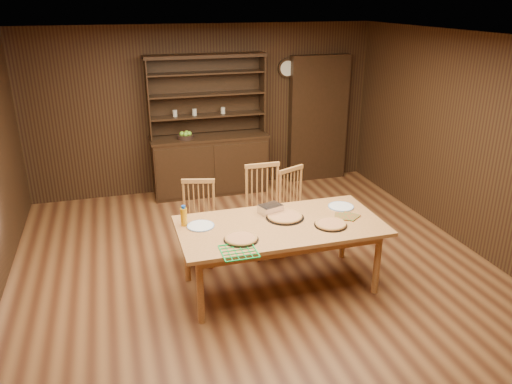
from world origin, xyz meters
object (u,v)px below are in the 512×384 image
object	(u,v)px
chair_center	(265,207)
chair_right	(295,205)
china_hutch	(210,157)
juice_bottle	(184,216)
chair_left	(199,219)
dining_table	(280,230)

from	to	relation	value
chair_center	chair_right	distance (m)	0.43
china_hutch	juice_bottle	size ratio (longest dim) A/B	9.76
chair_left	chair_center	distance (m)	0.81
china_hutch	chair_right	world-z (taller)	china_hutch
chair_center	chair_right	size ratio (longest dim) A/B	1.10
chair_center	dining_table	bearing A→B (deg)	-96.18
china_hutch	chair_right	distance (m)	2.22
chair_left	dining_table	bearing A→B (deg)	-34.93
china_hutch	dining_table	size ratio (longest dim) A/B	1.01
chair_center	china_hutch	bearing A→B (deg)	96.19
chair_left	china_hutch	bearing A→B (deg)	89.89
china_hutch	dining_table	distance (m)	3.02
chair_right	juice_bottle	world-z (taller)	chair_right
dining_table	chair_left	xyz separation A→B (m)	(-0.72, 0.85, -0.15)
chair_left	chair_right	bearing A→B (deg)	16.96
chair_right	juice_bottle	distance (m)	1.65
chair_left	chair_center	world-z (taller)	chair_center
chair_center	chair_left	bearing A→B (deg)	179.91
chair_right	china_hutch	bearing A→B (deg)	83.35
chair_right	juice_bottle	xyz separation A→B (m)	(-1.48, -0.64, 0.32)
chair_center	chair_right	world-z (taller)	chair_center
dining_table	chair_right	bearing A→B (deg)	60.32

